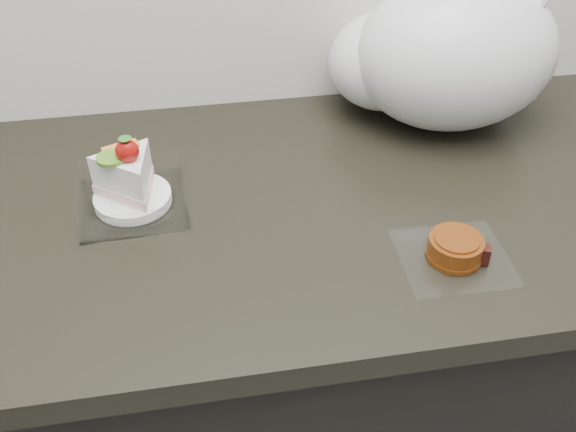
{
  "coord_description": "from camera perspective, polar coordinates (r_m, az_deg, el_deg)",
  "views": [
    {
      "loc": [
        -0.12,
        0.92,
        1.5
      ],
      "look_at": [
        -0.01,
        1.6,
        0.94
      ],
      "focal_mm": 40.0,
      "sensor_mm": 36.0,
      "label": 1
    }
  ],
  "objects": [
    {
      "name": "plastic_bag",
      "position": [
        1.16,
        13.49,
        13.86
      ],
      "size": [
        0.42,
        0.34,
        0.32
      ],
      "rotation": [
        0.0,
        0.0,
        -0.22
      ],
      "color": "silver",
      "rests_on": "counter"
    },
    {
      "name": "counter",
      "position": [
        1.31,
        -0.29,
        -14.17
      ],
      "size": [
        2.04,
        0.64,
        0.9
      ],
      "color": "black",
      "rests_on": "ground"
    },
    {
      "name": "cake_tray",
      "position": [
        0.98,
        -13.8,
        2.51
      ],
      "size": [
        0.17,
        0.17,
        0.12
      ],
      "rotation": [
        0.0,
        0.0,
        0.06
      ],
      "color": "white",
      "rests_on": "counter"
    },
    {
      "name": "mooncake_wrap",
      "position": [
        0.9,
        14.7,
        -2.93
      ],
      "size": [
        0.15,
        0.14,
        0.04
      ],
      "rotation": [
        0.0,
        0.0,
        0.16
      ],
      "color": "white",
      "rests_on": "counter"
    }
  ]
}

